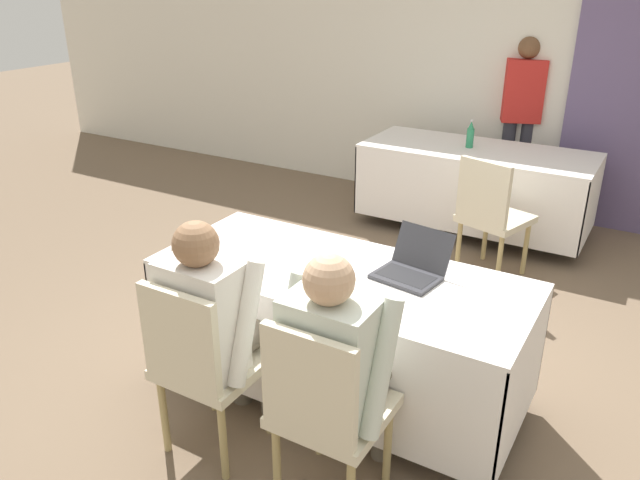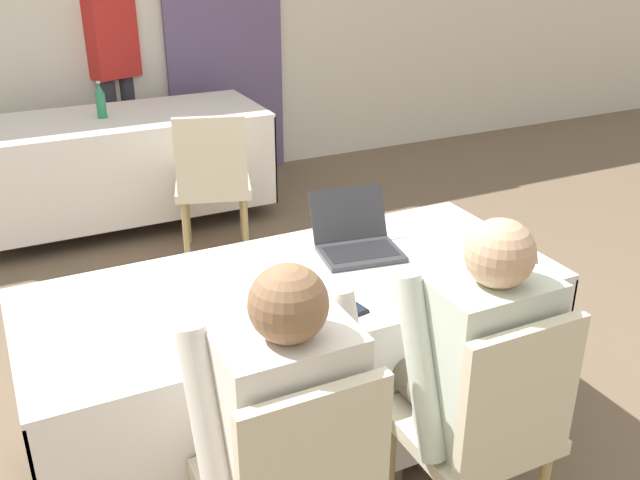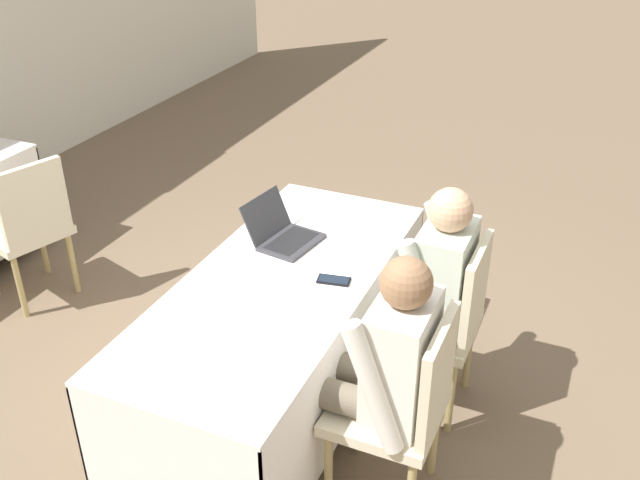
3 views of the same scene
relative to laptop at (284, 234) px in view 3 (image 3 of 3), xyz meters
name	(u,v)px [view 3 (image 3 of 3)]	position (x,y,z in m)	size (l,w,h in m)	color
ground_plane	(283,402)	(-0.32, -0.13, -0.78)	(24.00, 24.00, 0.00)	brown
conference_table_near	(280,311)	(-0.32, -0.13, -0.22)	(1.91, 0.81, 0.74)	white
laptop	(284,234)	(0.00, 0.00, 0.00)	(0.35, 0.35, 0.21)	#333338
cell_phone	(334,280)	(-0.24, -0.37, -0.04)	(0.10, 0.16, 0.01)	black
paper_beside_laptop	(278,238)	(0.02, 0.05, -0.04)	(0.24, 0.31, 0.00)	white
paper_centre_table	(246,349)	(-0.83, -0.24, -0.04)	(0.26, 0.33, 0.00)	white
paper_left_edge	(260,272)	(-0.30, -0.03, -0.04)	(0.26, 0.33, 0.00)	white
chair_near_left	(404,404)	(-0.64, -0.84, -0.27)	(0.44, 0.44, 0.92)	tan
chair_near_right	(445,318)	(0.00, -0.84, -0.27)	(0.44, 0.44, 0.92)	tan
chair_far_spare	(28,225)	(-0.06, 1.65, -0.27)	(0.55, 0.55, 0.92)	tan
person_checkered_shirt	(381,366)	(-0.64, -0.74, -0.11)	(0.50, 0.52, 1.18)	#665B4C
person_white_shirt	(426,285)	(0.00, -0.74, -0.11)	(0.50, 0.52, 1.18)	#665B4C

